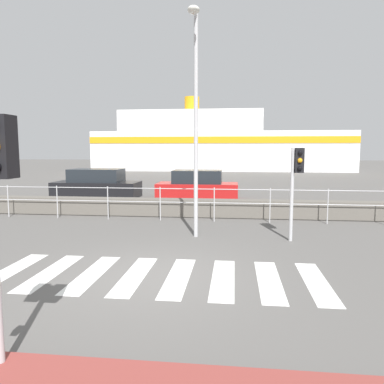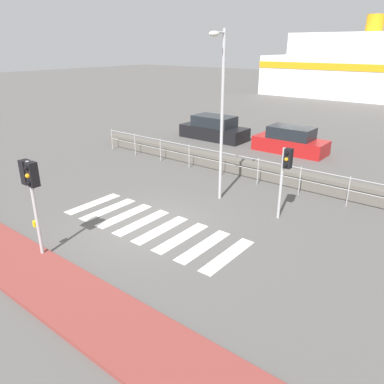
% 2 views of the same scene
% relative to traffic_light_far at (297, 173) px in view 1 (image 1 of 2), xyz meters
% --- Properties ---
extents(ground_plane, '(160.00, 160.00, 0.00)m').
position_rel_traffic_light_far_xyz_m(ground_plane, '(-3.37, -3.31, -1.91)').
color(ground_plane, '#565451').
extents(crosswalk, '(6.75, 2.40, 0.01)m').
position_rel_traffic_light_far_xyz_m(crosswalk, '(-3.24, -3.31, -1.91)').
color(crosswalk, silver).
rests_on(crosswalk, ground_plane).
extents(seawall, '(19.46, 0.55, 0.67)m').
position_rel_traffic_light_far_xyz_m(seawall, '(-3.37, 3.46, -1.58)').
color(seawall, '#605B54').
rests_on(seawall, ground_plane).
extents(harbor_fence, '(17.56, 0.04, 1.22)m').
position_rel_traffic_light_far_xyz_m(harbor_fence, '(-3.37, 2.58, -1.11)').
color(harbor_fence, '#B2B2B5').
rests_on(harbor_fence, ground_plane).
extents(traffic_light_far, '(0.34, 0.32, 2.60)m').
position_rel_traffic_light_far_xyz_m(traffic_light_far, '(0.00, 0.00, 0.00)').
color(traffic_light_far, '#B2B2B5').
rests_on(traffic_light_far, ground_plane).
extents(streetlamp, '(0.32, 0.89, 6.37)m').
position_rel_traffic_light_far_xyz_m(streetlamp, '(-2.81, 0.10, 1.99)').
color(streetlamp, '#B2B2B5').
rests_on(streetlamp, ground_plane).
extents(ferry_boat, '(30.17, 8.67, 8.90)m').
position_rel_traffic_light_far_xyz_m(ferry_boat, '(-4.09, 36.00, 1.10)').
color(ferry_boat, white).
rests_on(ferry_boat, ground_plane).
extents(parked_car_black, '(4.48, 1.83, 1.52)m').
position_rel_traffic_light_far_xyz_m(parked_car_black, '(-8.96, 8.56, -1.27)').
color(parked_car_black, black).
rests_on(parked_car_black, ground_plane).
extents(parked_car_red, '(4.14, 1.71, 1.48)m').
position_rel_traffic_light_far_xyz_m(parked_car_red, '(-3.59, 8.56, -1.28)').
color(parked_car_red, '#B21919').
rests_on(parked_car_red, ground_plane).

